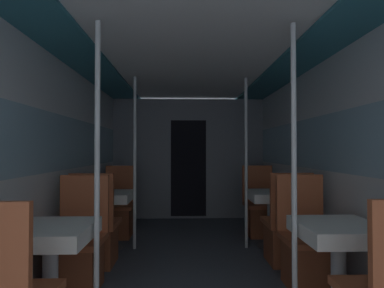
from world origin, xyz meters
The scene contains 18 objects.
wall_left centered at (-1.39, 1.81, 1.11)m, with size 0.05×6.41×2.17m.
wall_right centered at (1.39, 1.81, 1.11)m, with size 0.05×6.41×2.17m.
ceiling_panel centered at (0.00, 1.81, 2.21)m, with size 2.79×6.41×0.07m.
bulkhead_far centered at (0.00, 4.14, 1.08)m, with size 2.73×0.09×2.17m.
dining_table_left_0 centered at (-1.03, 0.81, 0.59)m, with size 0.57×0.57×0.71m.
chair_left_far_0 centered at (-1.03, 1.36, 0.30)m, with size 0.45×0.45×1.00m.
support_pole_left_0 centered at (-0.71, 0.81, 1.08)m, with size 0.04×0.04×2.17m.
dining_table_left_1 centered at (-1.03, 2.47, 0.59)m, with size 0.57×0.57×0.71m.
chair_left_near_1 centered at (-1.03, 1.92, 0.30)m, with size 0.45×0.45×1.00m.
chair_left_far_1 centered at (-1.03, 3.01, 0.30)m, with size 0.45×0.45×1.00m.
support_pole_left_1 centered at (-0.71, 2.47, 1.08)m, with size 0.04×0.04×2.17m.
dining_table_right_0 centered at (1.03, 0.81, 0.59)m, with size 0.57×0.57×0.71m.
chair_right_far_0 centered at (1.03, 1.36, 0.30)m, with size 0.45×0.45×1.00m.
support_pole_right_0 centered at (0.71, 0.81, 1.08)m, with size 0.04×0.04×2.17m.
dining_table_right_1 centered at (1.03, 2.47, 0.59)m, with size 0.57×0.57×0.71m.
chair_right_near_1 centered at (1.03, 1.92, 0.30)m, with size 0.45×0.45×1.00m.
chair_right_far_1 centered at (1.03, 3.01, 0.30)m, with size 0.45×0.45×1.00m.
support_pole_right_1 centered at (0.71, 2.47, 1.08)m, with size 0.04×0.04×2.17m.
Camera 1 is at (-0.10, -1.34, 1.25)m, focal length 28.00 mm.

